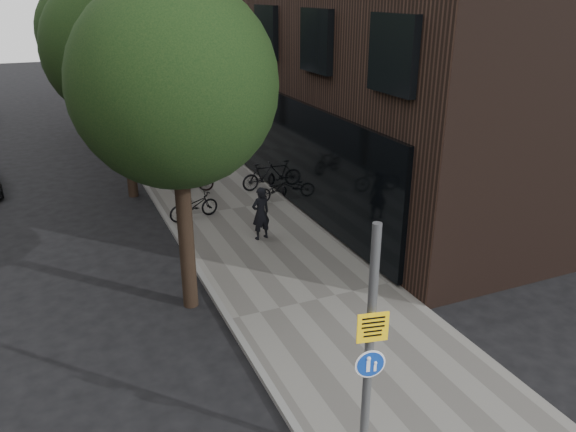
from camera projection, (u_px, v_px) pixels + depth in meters
ground at (382, 388)px, 10.81m from camera, size 120.00×120.00×0.00m
sidewalk at (232, 210)px, 19.39m from camera, size 4.50×60.00×0.12m
curb_edge at (167, 220)px, 18.55m from camera, size 0.15×60.00×0.13m
street_tree_near at (177, 92)px, 11.91m from camera, size 4.40×4.40×7.50m
street_tree_mid at (120, 54)px, 19.14m from camera, size 5.00×5.00×7.80m
street_tree_far at (93, 35)px, 26.79m from camera, size 5.00×5.00×7.80m
signpost at (369, 350)px, 8.29m from camera, size 0.47×0.14×4.10m
pedestrian at (261, 213)px, 16.74m from camera, size 0.66×0.50×1.64m
parked_bike_facade_near at (276, 189)px, 20.04m from camera, size 1.64×0.89×0.82m
parked_bike_facade_far at (263, 176)px, 21.09m from camera, size 1.73×0.60×1.02m
parked_bike_curb_near at (194, 206)px, 18.35m from camera, size 1.81×0.94×0.90m
parked_bike_curb_far at (193, 179)px, 20.89m from camera, size 1.60×0.97×0.93m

